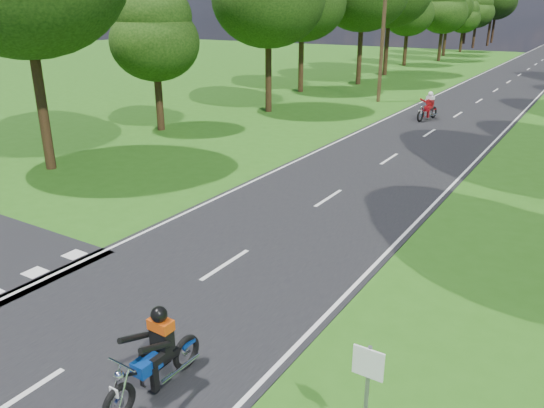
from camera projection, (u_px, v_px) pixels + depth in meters
The scene contains 7 objects.
ground at pixel (173, 299), 12.16m from camera, with size 160.00×160.00×0.00m, color #275C15.
main_road at pixel (519, 75), 51.86m from camera, with size 7.00×140.00×0.02m, color black.
road_markings at pixel (515, 77), 50.43m from camera, with size 7.40×140.00×0.01m.
telegraph_pole at pixel (382, 41), 35.95m from camera, with size 1.20×0.26×8.00m.
road_sign at pixel (367, 387), 7.36m from camera, with size 0.45×0.07×2.00m.
rider_near_blue at pixel (153, 353), 8.94m from camera, with size 0.63×1.90×1.58m, color #0D3794, non-canonical shape.
rider_far_red at pixel (428, 106), 31.00m from camera, with size 0.65×1.96×1.64m, color #AD0D16, non-canonical shape.
Camera 1 is at (7.57, -7.80, 6.30)m, focal length 35.00 mm.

